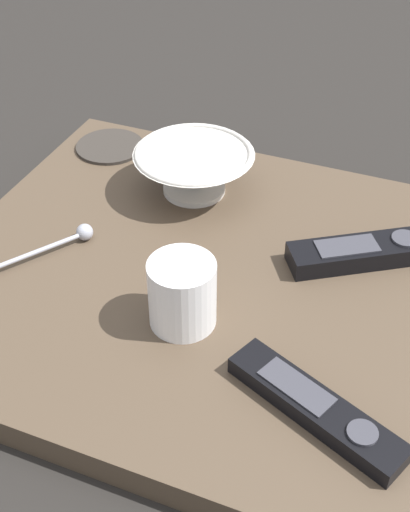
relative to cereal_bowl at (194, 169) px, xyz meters
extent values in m
plane|color=black|center=(-0.16, -0.09, -0.07)|extent=(6.00, 6.00, 0.00)
cube|color=#4C3D2D|center=(-0.16, -0.09, -0.06)|extent=(0.58, 0.67, 0.04)
cylinder|color=beige|center=(0.00, 0.00, -0.03)|extent=(0.09, 0.09, 0.01)
cone|color=beige|center=(0.00, 0.00, 0.00)|extent=(0.17, 0.17, 0.05)
torus|color=beige|center=(0.00, 0.00, 0.02)|extent=(0.17, 0.17, 0.01)
cylinder|color=white|center=(-0.25, -0.09, 0.00)|extent=(0.08, 0.08, 0.08)
torus|color=white|center=(-0.21, -0.09, 0.01)|extent=(0.05, 0.01, 0.05)
cylinder|color=#A3A5B2|center=(-0.22, 0.13, -0.03)|extent=(0.11, 0.08, 0.01)
sphere|color=#A3A5B2|center=(-0.16, 0.09, -0.03)|extent=(0.02, 0.02, 0.02)
cube|color=black|center=(-0.06, -0.26, -0.02)|extent=(0.15, 0.19, 0.03)
cylinder|color=#3A3A42|center=(-0.04, -0.30, -0.01)|extent=(0.03, 0.03, 0.00)
cube|color=#3A3A42|center=(-0.08, -0.24, -0.01)|extent=(0.07, 0.08, 0.00)
cube|color=black|center=(-0.32, -0.26, -0.03)|extent=(0.12, 0.20, 0.02)
cylinder|color=#3A3A42|center=(-0.34, -0.31, -0.02)|extent=(0.03, 0.03, 0.00)
cube|color=#3A3A42|center=(-0.31, -0.24, -0.02)|extent=(0.06, 0.08, 0.00)
cylinder|color=#332D28|center=(0.06, 0.17, -0.03)|extent=(0.11, 0.11, 0.01)
camera|label=1|loc=(-0.76, -0.32, 0.52)|focal=48.37mm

